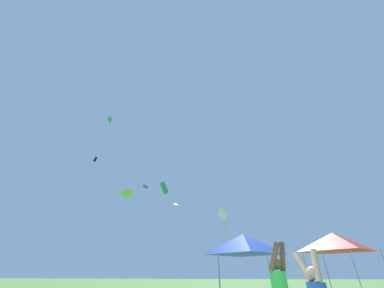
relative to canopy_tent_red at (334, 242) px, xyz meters
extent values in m
sphere|color=tan|center=(-5.97, -11.56, -1.70)|extent=(0.23, 0.23, 0.23)
cylinder|color=tan|center=(-5.89, -11.59, -1.58)|extent=(0.26, 0.38, 0.57)
cylinder|color=tan|center=(-6.02, -11.25, -1.59)|extent=(0.22, 0.43, 0.55)
cylinder|color=green|center=(-6.27, -10.16, -2.01)|extent=(0.36, 0.36, 0.69)
sphere|color=brown|center=(-6.27, -10.16, -1.51)|extent=(0.25, 0.25, 0.25)
cylinder|color=brown|center=(-6.31, -10.26, -1.35)|extent=(0.37, 0.18, 0.66)
cylinder|color=brown|center=(-6.06, -10.03, -1.34)|extent=(0.30, 0.29, 0.67)
cylinder|color=#9E9EA3|center=(-1.60, -1.60, -1.90)|extent=(0.05, 0.05, 2.66)
cylinder|color=#9E9EA3|center=(-1.60, 1.60, -1.90)|extent=(0.05, 0.05, 2.66)
cylinder|color=#9E9EA3|center=(1.60, 1.60, -1.90)|extent=(0.05, 0.05, 2.66)
pyramid|color=red|center=(0.00, 0.00, 0.00)|extent=(3.55, 3.55, 1.14)
cylinder|color=#9E9EA3|center=(-7.60, -4.88, -2.07)|extent=(0.05, 0.05, 2.32)
cylinder|color=#9E9EA3|center=(-4.81, -4.88, -2.07)|extent=(0.05, 0.05, 2.32)
cylinder|color=#9E9EA3|center=(-7.60, -2.10, -2.07)|extent=(0.05, 0.05, 2.32)
cylinder|color=#9E9EA3|center=(-4.81, -2.10, -2.07)|extent=(0.05, 0.05, 2.32)
pyramid|color=blue|center=(-6.20, -3.49, -0.41)|extent=(3.09, 3.09, 0.99)
cone|color=blue|center=(-16.74, 11.51, 8.32)|extent=(1.02, 1.02, 0.42)
sphere|color=#75D138|center=(-16.71, 11.49, 7.84)|extent=(0.09, 0.09, 0.09)
sphere|color=#75D138|center=(-16.67, 11.46, 7.66)|extent=(0.09, 0.09, 0.09)
sphere|color=#75D138|center=(-16.64, 11.43, 7.49)|extent=(0.09, 0.09, 0.09)
sphere|color=#75D138|center=(-16.61, 11.40, 7.31)|extent=(0.09, 0.09, 0.09)
sphere|color=#75D138|center=(-16.57, 11.37, 7.13)|extent=(0.09, 0.09, 0.09)
cube|color=black|center=(-23.18, 8.76, 11.35)|extent=(0.48, 0.39, 0.68)
cone|color=green|center=(-12.85, 13.89, 6.47)|extent=(1.13, 1.12, 0.48)
pyramid|color=white|center=(-6.51, 13.69, 4.90)|extent=(1.34, 1.35, 1.44)
sphere|color=orange|center=(-6.48, 13.56, 3.79)|extent=(0.18, 0.18, 0.18)
sphere|color=orange|center=(-6.40, 13.48, 3.33)|extent=(0.18, 0.18, 0.18)
sphere|color=orange|center=(-6.33, 13.39, 2.87)|extent=(0.18, 0.18, 0.18)
sphere|color=orange|center=(-6.25, 13.31, 2.41)|extent=(0.18, 0.18, 0.18)
cone|color=#75D138|center=(-18.97, 10.89, 7.28)|extent=(2.15, 2.15, 0.76)
pyramid|color=green|center=(-21.31, 6.85, 16.44)|extent=(0.58, 0.59, 0.54)
sphere|color=black|center=(-21.24, 6.85, 15.89)|extent=(0.08, 0.08, 0.08)
sphere|color=black|center=(-21.18, 6.87, 15.63)|extent=(0.08, 0.08, 0.08)
sphere|color=black|center=(-21.12, 6.89, 15.37)|extent=(0.08, 0.08, 0.08)
cube|color=green|center=(-11.93, 1.90, 4.65)|extent=(0.85, 0.56, 1.10)
cube|color=pink|center=(-10.55, 9.20, 15.50)|extent=(0.31, 0.69, 0.60)
camera|label=1|loc=(-7.71, -16.38, -1.68)|focal=20.61mm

